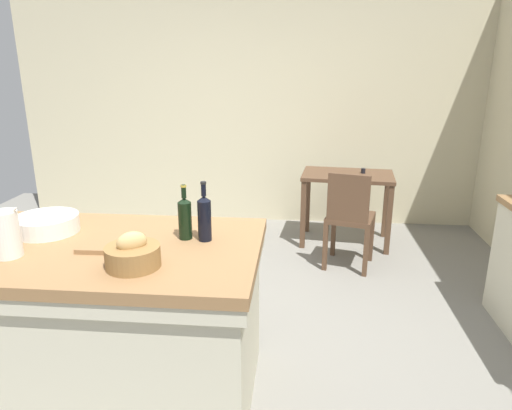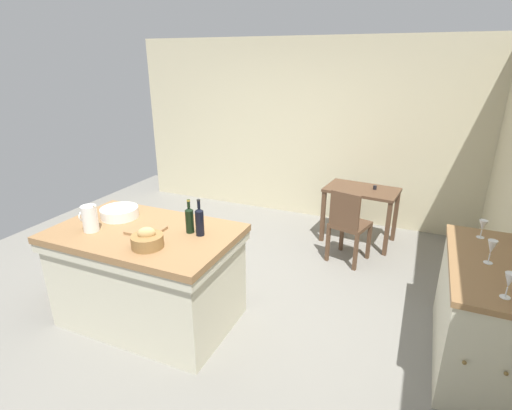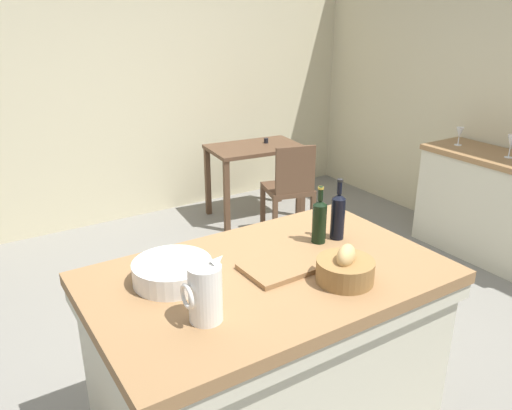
% 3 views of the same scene
% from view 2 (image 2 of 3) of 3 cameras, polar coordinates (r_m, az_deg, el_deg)
% --- Properties ---
extents(ground_plane, '(6.76, 6.76, 0.00)m').
position_cam_2_polar(ground_plane, '(4.17, -5.05, -13.09)').
color(ground_plane, slate).
extents(wall_back, '(5.32, 0.12, 2.60)m').
position_cam_2_polar(wall_back, '(5.96, 6.63, 10.78)').
color(wall_back, beige).
rests_on(wall_back, ground).
extents(island_table, '(1.61, 1.00, 0.91)m').
position_cam_2_polar(island_table, '(3.73, -15.45, -9.46)').
color(island_table, olive).
rests_on(island_table, ground).
extents(side_cabinet, '(0.52, 1.34, 0.89)m').
position_cam_2_polar(side_cabinet, '(3.61, 29.37, -13.46)').
color(side_cabinet, olive).
rests_on(side_cabinet, ground).
extents(writing_desk, '(0.96, 0.65, 0.79)m').
position_cam_2_polar(writing_desk, '(5.25, 15.10, 1.09)').
color(writing_desk, '#513826').
rests_on(writing_desk, ground).
extents(wooden_chair, '(0.49, 0.49, 0.91)m').
position_cam_2_polar(wooden_chair, '(4.70, 13.28, -2.66)').
color(wooden_chair, '#513826').
rests_on(wooden_chair, ground).
extents(pitcher, '(0.17, 0.13, 0.27)m').
position_cam_2_polar(pitcher, '(3.64, -23.10, -1.77)').
color(pitcher, silver).
rests_on(pitcher, island_table).
extents(wash_bowl, '(0.35, 0.35, 0.09)m').
position_cam_2_polar(wash_bowl, '(3.88, -19.29, -1.04)').
color(wash_bowl, silver).
rests_on(wash_bowl, island_table).
extents(bread_basket, '(0.25, 0.25, 0.17)m').
position_cam_2_polar(bread_basket, '(3.21, -15.58, -4.96)').
color(bread_basket, olive).
rests_on(bread_basket, island_table).
extents(cutting_board, '(0.29, 0.25, 0.02)m').
position_cam_2_polar(cutting_board, '(3.51, -15.75, -3.56)').
color(cutting_board, olive).
rests_on(cutting_board, island_table).
extents(wine_bottle_dark, '(0.07, 0.07, 0.32)m').
position_cam_2_polar(wine_bottle_dark, '(3.30, -8.23, -2.31)').
color(wine_bottle_dark, black).
rests_on(wine_bottle_dark, island_table).
extents(wine_bottle_amber, '(0.07, 0.07, 0.30)m').
position_cam_2_polar(wine_bottle_amber, '(3.37, -9.67, -2.07)').
color(wine_bottle_amber, black).
rests_on(wine_bottle_amber, island_table).
extents(wine_glass_far_left, '(0.07, 0.07, 0.17)m').
position_cam_2_polar(wine_glass_far_left, '(2.94, 33.00, -9.30)').
color(wine_glass_far_left, white).
rests_on(wine_glass_far_left, side_cabinet).
extents(wine_glass_left, '(0.07, 0.07, 0.18)m').
position_cam_2_polar(wine_glass_left, '(3.34, 31.13, -5.34)').
color(wine_glass_left, white).
rests_on(wine_glass_left, side_cabinet).
extents(wine_glass_middle, '(0.07, 0.07, 0.16)m').
position_cam_2_polar(wine_glass_middle, '(3.78, 30.19, -2.65)').
color(wine_glass_middle, white).
rests_on(wine_glass_middle, side_cabinet).
extents(wicker_hamper, '(0.31, 0.31, 0.33)m').
position_cam_2_polar(wicker_hamper, '(4.58, -25.14, -9.48)').
color(wicker_hamper, olive).
rests_on(wicker_hamper, ground).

